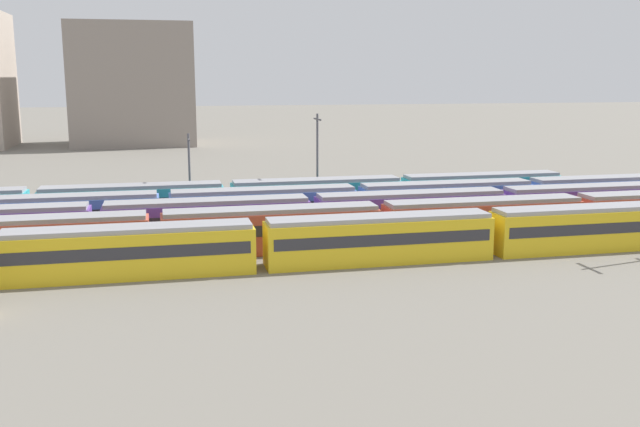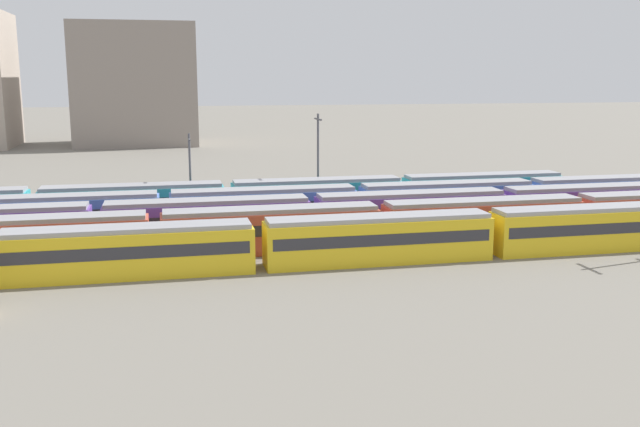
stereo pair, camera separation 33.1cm
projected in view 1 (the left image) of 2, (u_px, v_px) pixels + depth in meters
The scene contains 9 objects.
ground_plane at pixel (18, 250), 59.86m from camera, with size 600.00×600.00×0.00m, color slate.
train_track_0 at pixel (259, 245), 53.66m from camera, with size 74.70×3.06×3.75m.
train_track_1 at pixel (381, 224), 61.07m from camera, with size 74.70×3.06×3.75m.
train_track_2 at pixel (312, 215), 64.99m from camera, with size 74.70×3.06×3.75m.
train_track_3 at pixel (358, 203), 71.21m from camera, with size 74.70×3.06×3.75m.
train_track_4 at pixel (227, 199), 73.49m from camera, with size 74.70×3.06×3.75m.
catenary_pole_1 at pixel (189, 169), 74.97m from camera, with size 0.24×3.20×8.53m.
catenary_pole_3 at pixel (317, 157), 77.74m from camera, with size 0.24×3.20×10.43m.
distant_building_2 at pixel (133, 85), 151.79m from camera, with size 25.03×21.39×25.31m, color gray.
Camera 1 is at (11.96, -51.97, 14.35)m, focal length 40.00 mm.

